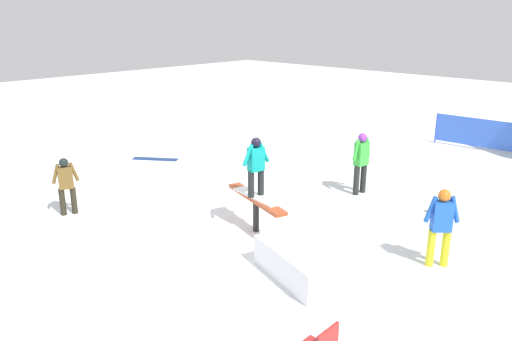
# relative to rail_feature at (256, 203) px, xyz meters

# --- Properties ---
(ground_plane) EXTENTS (60.00, 60.00, 0.00)m
(ground_plane) POSITION_rel_rail_feature_xyz_m (0.00, 0.00, -0.66)
(ground_plane) COLOR white
(rail_feature) EXTENTS (2.10, 0.88, 0.80)m
(rail_feature) POSITION_rel_rail_feature_xyz_m (0.00, 0.00, 0.00)
(rail_feature) COLOR black
(rail_feature) RESTS_ON ground
(snow_kicker_ramp) EXTENTS (2.16, 1.96, 0.57)m
(snow_kicker_ramp) POSITION_rel_rail_feature_xyz_m (-2.06, 0.63, -0.38)
(snow_kicker_ramp) COLOR white
(snow_kicker_ramp) RESTS_ON ground
(main_rider_on_rail) EXTENTS (1.40, 0.70, 1.32)m
(main_rider_on_rail) POSITION_rel_rail_feature_xyz_m (0.00, 0.00, 0.78)
(main_rider_on_rail) COLOR white
(main_rider_on_rail) RESTS_ON rail_feature
(bystander_brown) EXTENTS (0.30, 0.61, 1.38)m
(bystander_brown) POSITION_rel_rail_feature_xyz_m (3.89, 2.39, 0.11)
(bystander_brown) COLOR #2A2619
(bystander_brown) RESTS_ON ground
(bystander_blue) EXTENTS (0.55, 0.52, 1.53)m
(bystander_blue) POSITION_rel_rail_feature_xyz_m (-3.57, -1.23, 0.20)
(bystander_blue) COLOR yellow
(bystander_blue) RESTS_ON ground
(bystander_green) EXTENTS (0.27, 0.68, 1.64)m
(bystander_green) POSITION_rel_rail_feature_xyz_m (-0.31, -3.64, 0.26)
(bystander_green) COLOR black
(bystander_green) RESTS_ON ground
(loose_snowboard_white) EXTENTS (1.17, 1.26, 0.02)m
(loose_snowboard_white) POSITION_rel_rail_feature_xyz_m (-0.05, -6.63, -0.65)
(loose_snowboard_white) COLOR white
(loose_snowboard_white) RESTS_ON ground
(loose_snowboard_navy) EXTENTS (1.38, 1.09, 0.02)m
(loose_snowboard_navy) POSITION_rel_rail_feature_xyz_m (6.30, -1.78, -0.65)
(loose_snowboard_navy) COLOR navy
(loose_snowboard_navy) RESTS_ON ground
(backpack_on_snow) EXTENTS (0.37, 0.34, 0.34)m
(backpack_on_snow) POSITION_rel_rail_feature_xyz_m (-2.54, -3.67, -0.49)
(backpack_on_snow) COLOR brown
(backpack_on_snow) RESTS_ON ground
(safety_fence) EXTENTS (5.25, 0.32, 1.10)m
(safety_fence) POSITION_rel_rail_feature_xyz_m (-1.92, -10.44, -0.06)
(safety_fence) COLOR blue
(safety_fence) RESTS_ON ground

